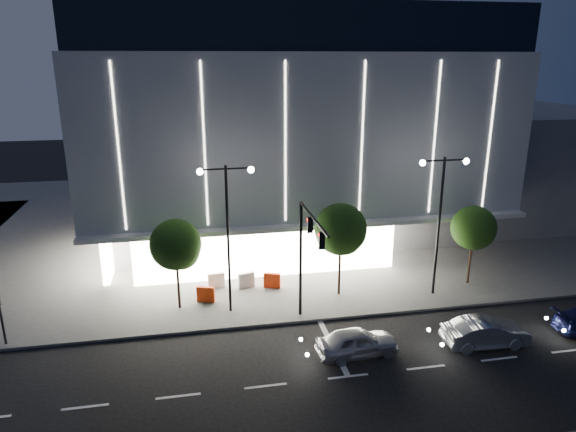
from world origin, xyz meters
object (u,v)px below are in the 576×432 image
at_px(street_lamp_west, 227,218).
at_px(tree_right, 473,230).
at_px(barrier_c, 272,280).
at_px(ped_signal_far, 1,314).
at_px(barrier_b, 216,280).
at_px(car_lead, 357,342).
at_px(barrier_d, 246,280).
at_px(street_lamp_east, 441,206).
at_px(car_second, 486,333).
at_px(tree_left, 176,247).
at_px(barrier_a, 206,294).
at_px(traffic_mast, 307,245).
at_px(tree_mid, 341,232).

distance_m(street_lamp_west, tree_right, 16.19).
xyz_separation_m(street_lamp_west, barrier_c, (2.95, 2.75, -5.31)).
distance_m(ped_signal_far, barrier_c, 15.60).
height_order(barrier_b, barrier_c, same).
xyz_separation_m(barrier_b, barrier_c, (3.60, -0.70, 0.00)).
bearing_deg(ped_signal_far, tree_right, 5.14).
distance_m(car_lead, barrier_d, 10.06).
relative_size(street_lamp_east, car_second, 1.97).
xyz_separation_m(car_lead, barrier_d, (-4.70, 8.90, -0.08)).
height_order(street_lamp_east, barrier_d, street_lamp_east).
height_order(street_lamp_east, tree_left, street_lamp_east).
xyz_separation_m(barrier_a, barrier_d, (2.70, 1.66, 0.00)).
distance_m(ped_signal_far, tree_left, 9.61).
xyz_separation_m(traffic_mast, tree_left, (-6.97, 3.68, -0.99)).
relative_size(street_lamp_east, car_lead, 2.10).
relative_size(tree_mid, barrier_d, 5.59).
bearing_deg(tree_right, tree_mid, 180.00).
distance_m(traffic_mast, barrier_d, 7.74).
bearing_deg(tree_right, street_lamp_west, -176.36).
bearing_deg(barrier_c, tree_left, -144.27).
height_order(traffic_mast, ped_signal_far, traffic_mast).
height_order(tree_left, barrier_a, tree_left).
bearing_deg(tree_mid, barrier_c, 156.98).
relative_size(street_lamp_west, barrier_b, 8.18).
relative_size(ped_signal_far, car_lead, 0.70).
bearing_deg(street_lamp_east, car_lead, -140.49).
relative_size(car_lead, car_second, 0.94).
relative_size(tree_mid, car_second, 1.35).
xyz_separation_m(tree_left, barrier_c, (5.93, 1.73, -3.38)).
bearing_deg(street_lamp_east, barrier_a, 174.20).
height_order(car_lead, barrier_a, car_lead).
distance_m(car_lead, barrier_b, 11.37).
distance_m(tree_left, barrier_b, 4.77).
bearing_deg(tree_mid, barrier_d, 159.81).
bearing_deg(barrier_c, street_lamp_west, -117.59).
relative_size(car_lead, barrier_c, 3.89).
xyz_separation_m(street_lamp_east, barrier_b, (-13.65, 3.45, -5.31)).
distance_m(tree_right, barrier_d, 15.22).
bearing_deg(street_lamp_east, car_second, -90.32).
bearing_deg(barrier_a, tree_right, 15.56).
distance_m(street_lamp_west, car_lead, 9.83).
xyz_separation_m(street_lamp_east, tree_mid, (-5.97, 1.02, -1.62)).
bearing_deg(street_lamp_west, car_lead, -43.89).
relative_size(car_lead, barrier_b, 3.89).
xyz_separation_m(traffic_mast, barrier_b, (-4.65, 6.11, -4.38)).
xyz_separation_m(ped_signal_far, barrier_d, (13.30, 4.63, -1.24)).
xyz_separation_m(ped_signal_far, tree_mid, (19.03, 2.52, 2.45)).
bearing_deg(car_second, street_lamp_west, 66.51).
relative_size(traffic_mast, barrier_c, 6.43).
distance_m(barrier_a, barrier_b, 2.12).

